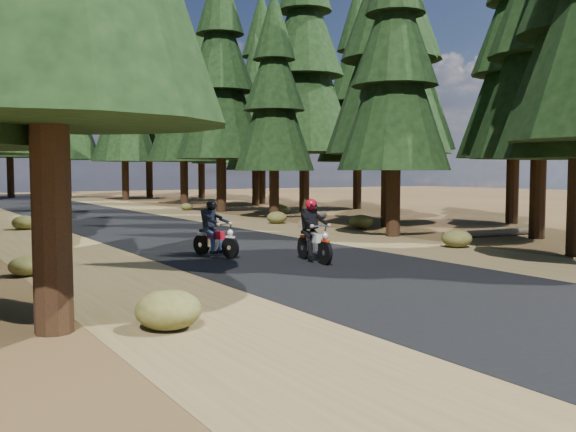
% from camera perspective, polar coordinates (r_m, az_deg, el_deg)
% --- Properties ---
extents(ground, '(120.00, 120.00, 0.00)m').
position_cam_1_polar(ground, '(15.00, 3.02, -4.54)').
color(ground, '#443318').
rests_on(ground, ground).
extents(road, '(6.00, 100.00, 0.01)m').
position_cam_1_polar(road, '(19.29, -5.47, -2.63)').
color(road, black).
rests_on(road, ground).
extents(shoulder_l, '(3.20, 100.00, 0.01)m').
position_cam_1_polar(shoulder_l, '(17.76, -18.93, -3.41)').
color(shoulder_l, brown).
rests_on(shoulder_l, ground).
extents(shoulder_r, '(3.20, 100.00, 0.01)m').
position_cam_1_polar(shoulder_r, '(21.70, 5.50, -1.90)').
color(shoulder_r, brown).
rests_on(shoulder_r, ground).
extents(pine_forest, '(34.59, 55.08, 16.32)m').
position_cam_1_polar(pine_forest, '(34.76, -17.68, 13.20)').
color(pine_forest, black).
rests_on(pine_forest, ground).
extents(log_near, '(4.02, 4.17, 0.32)m').
position_cam_1_polar(log_near, '(28.08, 2.31, -0.22)').
color(log_near, '#4C4233').
rests_on(log_near, ground).
extents(log_far, '(3.94, 0.69, 0.24)m').
position_cam_1_polar(log_far, '(22.88, 17.50, -1.46)').
color(log_far, '#4C4233').
rests_on(log_far, ground).
extents(understory_shrubs, '(15.71, 30.71, 0.65)m').
position_cam_1_polar(understory_shrubs, '(22.08, -7.52, -1.10)').
color(understory_shrubs, '#474C1E').
rests_on(understory_shrubs, ground).
extents(rider_lead, '(0.70, 1.77, 1.54)m').
position_cam_1_polar(rider_lead, '(15.67, 2.34, -2.25)').
color(rider_lead, beige).
rests_on(rider_lead, road).
extents(rider_follow, '(1.00, 1.71, 1.46)m').
position_cam_1_polar(rider_follow, '(16.72, -6.47, -1.97)').
color(rider_follow, maroon).
rests_on(rider_follow, road).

